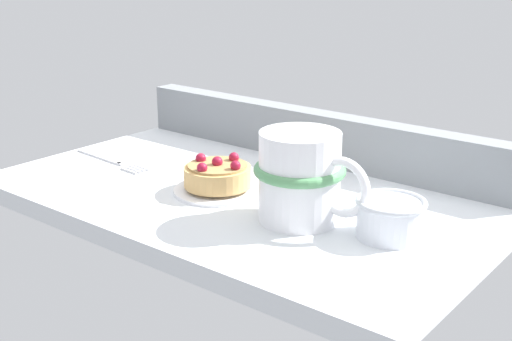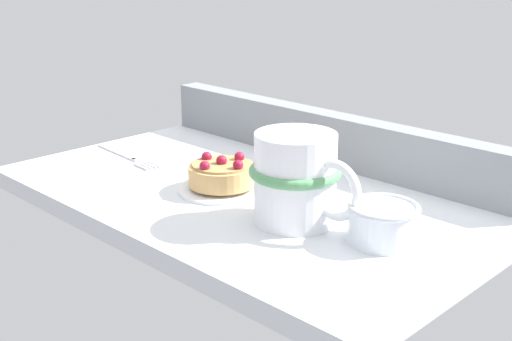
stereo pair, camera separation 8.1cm
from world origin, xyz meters
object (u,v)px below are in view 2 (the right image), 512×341
Objects in this scene: raspberry_tart at (222,173)px; dessert_fork at (126,156)px; coffee_mug at (297,178)px; sugar_bowl at (383,222)px; dessert_plate at (222,188)px.

raspberry_tart is 20.98cm from dessert_fork.
dessert_fork is (-34.65, 0.85, -5.03)cm from coffee_mug.
raspberry_tart is 14.14cm from coffee_mug.
coffee_mug is at bearing -167.79° from sugar_bowl.
dessert_plate is 14.68cm from coffee_mug.
raspberry_tart is at bearing -177.40° from sugar_bowl.
sugar_bowl is (24.02, 1.09, 1.90)cm from dessert_plate.
dessert_fork is at bearing -179.24° from raspberry_tart.
sugar_bowl is at bearing 1.74° from dessert_fork.
coffee_mug is 1.86× the size of sugar_bowl.
raspberry_tart is at bearing -21.88° from dessert_plate.
coffee_mug reaches higher than dessert_plate.
sugar_bowl is at bearing 2.60° from raspberry_tart.
raspberry_tart is at bearing 175.32° from coffee_mug.
dessert_plate is at bearing 175.32° from coffee_mug.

